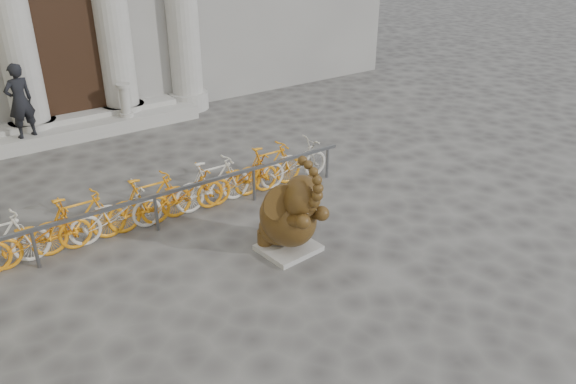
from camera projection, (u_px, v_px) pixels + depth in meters
ground at (297, 321)px, 8.03m from camera, size 80.00×80.00×0.00m
entrance_steps at (86, 127)px, 14.80m from camera, size 6.00×1.20×0.36m
elephant_statue at (290, 217)px, 9.39m from camera, size 1.24×1.41×1.86m
bike_rack at (150, 201)px, 10.29m from camera, size 8.38×0.53×1.00m
pedestrian at (20, 101)px, 13.28m from camera, size 0.74×0.59×1.79m
balustrade_post at (125, 102)px, 14.86m from camera, size 0.36×0.36×0.89m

